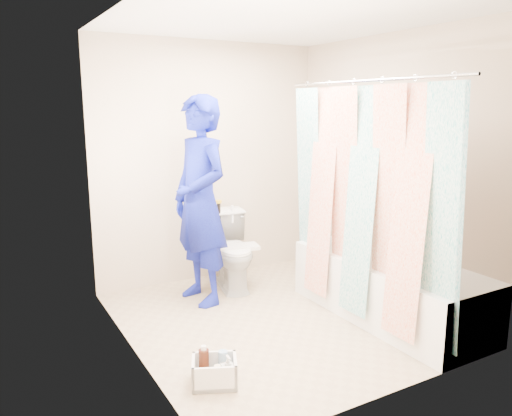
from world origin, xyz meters
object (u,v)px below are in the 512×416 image
bathtub (388,287)px  toilet (232,251)px  cleaning_caddy (216,372)px  plumber (200,201)px

bathtub → toilet: bearing=122.0°
toilet → cleaning_caddy: 1.81m
toilet → plumber: size_ratio=0.40×
cleaning_caddy → plumber: bearing=94.2°
bathtub → cleaning_caddy: 1.74m
bathtub → plumber: bearing=137.1°
plumber → cleaning_caddy: size_ratio=5.24×
toilet → bathtub: bearing=-45.5°
toilet → cleaning_caddy: toilet is taller
plumber → cleaning_caddy: bearing=-28.5°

